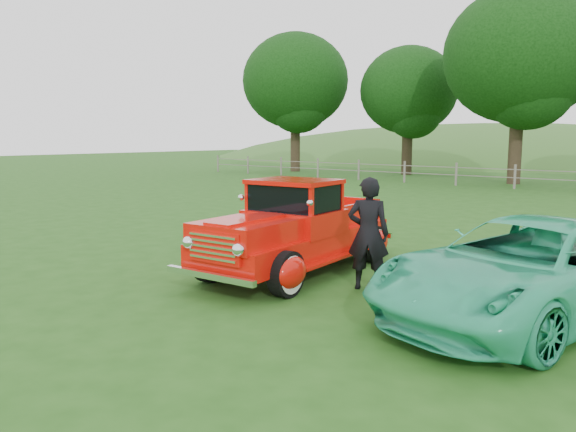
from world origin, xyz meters
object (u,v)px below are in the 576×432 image
Objects in this scene: tree_near_west at (521,55)px; red_pickup at (296,231)px; man at (368,234)px; tree_mid_west at (409,91)px; teal_sedan at (529,270)px; tree_far_west at (295,81)px.

red_pickup is (3.27, -23.11, -6.00)m from tree_near_west.
red_pickup is at bearing -32.46° from man.
teal_sedan is (15.55, -26.23, -4.84)m from tree_mid_west.
tree_near_west reaches higher than tree_mid_west.
tree_near_west is at bearing -20.56° from tree_mid_west.
tree_mid_west is 30.87m from teal_sedan.
tree_near_west is 2.04× the size of red_pickup.
tree_far_west is 5.19× the size of man.
tree_mid_west reaches higher than red_pickup.
man is at bearing -163.48° from teal_sedan.
tree_near_west is at bearing -103.73° from man.
red_pickup is at bearing -66.66° from tree_mid_west.
man is (-2.58, -0.09, 0.24)m from teal_sedan.
man is at bearing -63.76° from tree_mid_west.
teal_sedan is 2.68× the size of man.
tree_mid_west is at bearing 14.04° from tree_far_west.
tree_near_west is (8.00, -3.00, 1.25)m from tree_mid_west.
man is (12.97, -26.31, -4.59)m from tree_mid_west.
man reaches higher than teal_sedan.
tree_near_west is 25.17m from teal_sedan.
tree_far_west is 31.38m from red_pickup.
tree_near_west is at bearing 122.62° from teal_sedan.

